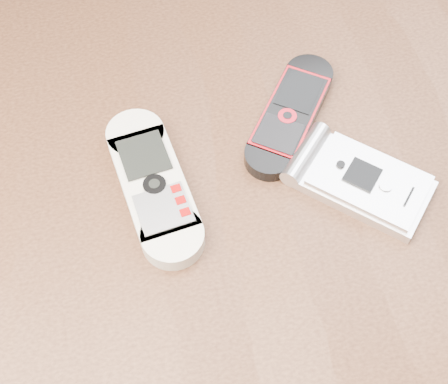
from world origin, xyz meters
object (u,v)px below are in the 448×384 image
(nokia_black_red, at_px, (290,114))
(nokia_white, at_px, (153,184))
(table, at_px, (219,255))
(motorola_razr, at_px, (364,181))

(nokia_black_red, bearing_deg, nokia_white, -123.71)
(table, xyz_separation_m, motorola_razr, (0.12, -0.01, 0.11))
(table, height_order, nokia_black_red, nokia_black_red)
(table, relative_size, nokia_white, 7.78)
(table, distance_m, motorola_razr, 0.17)
(nokia_black_red, relative_size, motorola_razr, 1.20)
(table, height_order, nokia_white, nokia_white)
(nokia_black_red, bearing_deg, table, -103.44)
(table, distance_m, nokia_black_red, 0.15)
(nokia_white, bearing_deg, motorola_razr, -19.51)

